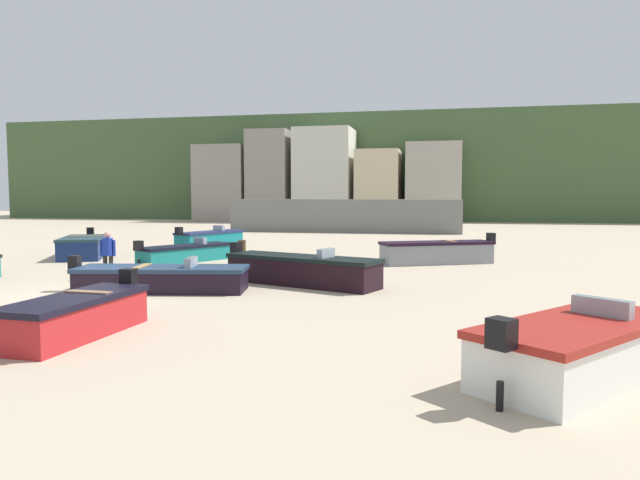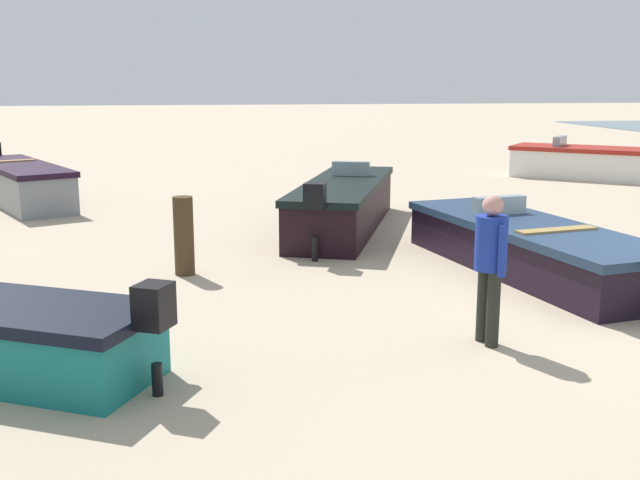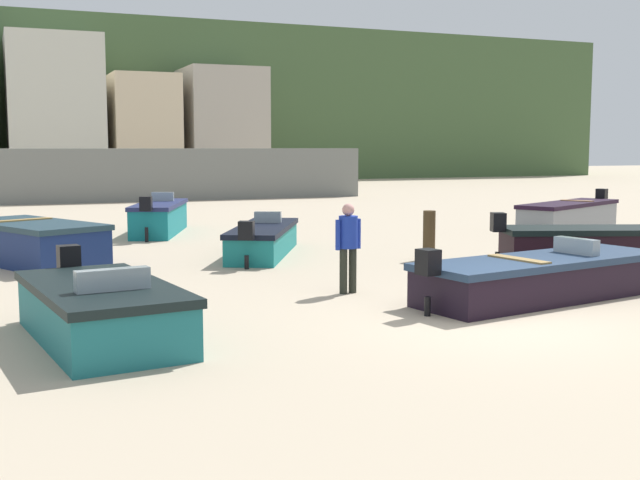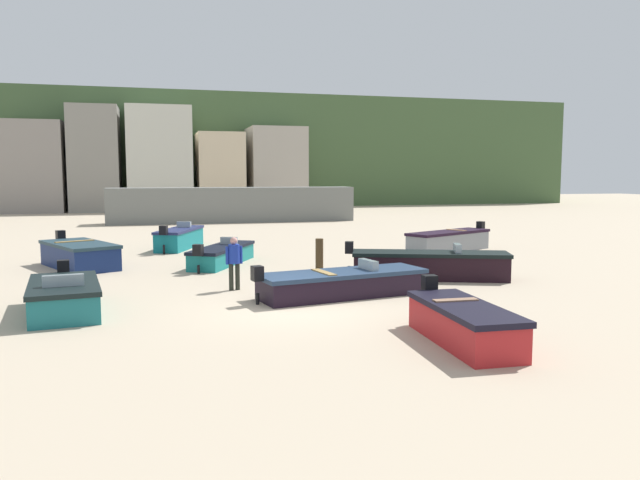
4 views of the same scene
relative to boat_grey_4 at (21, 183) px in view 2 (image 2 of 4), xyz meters
The scene contains 6 objects.
boat_grey_4 is the anchor object (origin of this frame).
boat_black_5 7.88m from the boat_grey_4, 121.51° to the right, with size 5.40×3.06×1.24m.
boat_white_7 15.15m from the boat_grey_4, 81.29° to the right, with size 3.70×4.02×1.22m.
boat_black_8 11.78m from the boat_grey_4, 131.72° to the right, with size 5.29×2.40×1.05m.
mooring_post_near_water 8.10m from the boat_grey_4, 152.30° to the right, with size 0.29×0.29×1.15m, color #41311D.
beach_walker_foreground 12.82m from the boat_grey_4, 146.82° to the right, with size 0.54×0.39×1.62m.
Camera 2 is at (-8.54, 5.97, 2.79)m, focal length 42.79 mm.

